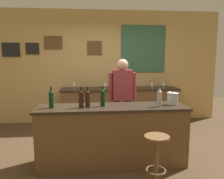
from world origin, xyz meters
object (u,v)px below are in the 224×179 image
ice_bucket (173,98)px  wine_bottle_b (81,98)px  wine_bottle_c (88,98)px  wine_glass_d (152,84)px  wine_bottle_a (51,99)px  wine_bottle_d (103,97)px  wine_glass_e (163,84)px  bartender (122,96)px  wine_glass_a (74,84)px  wine_glass_b (105,84)px  bar_stool (156,152)px  coffee_mug (118,87)px  wine_glass_c (125,83)px  wine_bottle_e (159,98)px

ice_bucket → wine_bottle_b: bearing=-177.1°
wine_bottle_c → wine_glass_d: size_ratio=1.97×
wine_bottle_a → wine_bottle_d: (0.76, 0.03, 0.00)m
wine_glass_d → wine_glass_e: 0.28m
bartender → wine_glass_a: (-0.98, 1.29, 0.07)m
wine_bottle_c → wine_bottle_d: (0.23, 0.04, 0.00)m
wine_glass_a → wine_glass_b: same height
wine_glass_a → wine_glass_e: (2.17, -0.11, 0.00)m
bar_stool → wine_glass_d: (0.68, 2.68, 0.55)m
ice_bucket → wine_glass_b: ice_bucket is taller
wine_bottle_b → wine_glass_d: size_ratio=1.97×
bartender → coffee_mug: (0.06, 1.21, 0.01)m
wine_glass_d → coffee_mug: size_ratio=1.24×
wine_bottle_b → ice_bucket: (1.42, 0.07, -0.04)m
wine_bottle_c → wine_glass_c: wine_bottle_c is taller
wine_bottle_b → wine_glass_c: 2.39m
wine_glass_c → wine_glass_a: bearing=-177.9°
wine_bottle_b → wine_bottle_d: same height
wine_bottle_e → wine_bottle_d: bearing=172.7°
wine_bottle_a → wine_bottle_e: (1.60, -0.07, 0.00)m
bartender → wine_glass_a: size_ratio=10.45×
wine_glass_d → coffee_mug: 0.84m
bar_stool → coffee_mug: size_ratio=5.44×
wine_bottle_c → wine_glass_a: wine_bottle_c is taller
wine_bottle_d → coffee_mug: (0.48, 1.99, -0.11)m
wine_bottle_b → ice_bucket: 1.43m
bartender → coffee_mug: 1.21m
bar_stool → wine_bottle_d: size_ratio=2.22×
wine_bottle_b → ice_bucket: size_ratio=1.63×
wine_bottle_a → wine_bottle_d: size_ratio=1.00×
ice_bucket → wine_glass_c: (-0.43, 2.10, -0.01)m
wine_bottle_a → wine_glass_b: 2.20m
wine_bottle_a → wine_glass_a: size_ratio=1.97×
wine_bottle_c → wine_bottle_b: bearing=-174.6°
wine_bottle_c → wine_bottle_d: size_ratio=1.00×
wine_bottle_a → wine_glass_e: wine_bottle_a is taller
wine_bottle_c → wine_glass_d: wine_bottle_c is taller
bar_stool → wine_glass_d: size_ratio=4.39×
wine_glass_a → wine_glass_b: size_ratio=1.00×
wine_glass_d → wine_bottle_b: bearing=-129.0°
wine_bottle_b → coffee_mug: bearing=68.6°
wine_glass_b → wine_glass_c: 0.53m
wine_glass_c → wine_glass_d: same height
wine_glass_b → wine_glass_d: size_ratio=1.00×
wine_glass_a → wine_bottle_a: bearing=-95.1°
ice_bucket → wine_glass_c: bearing=101.6°
wine_glass_c → bar_stool: bearing=-90.7°
wine_bottle_d → coffee_mug: size_ratio=2.45×
wine_glass_b → wine_glass_e: size_ratio=1.00×
bar_stool → wine_glass_d: bearing=75.8°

